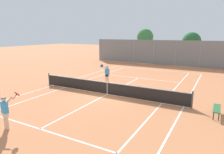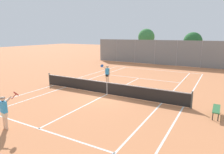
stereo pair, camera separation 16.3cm
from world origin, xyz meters
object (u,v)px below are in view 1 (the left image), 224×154
(loose_tennis_ball_2, at_px, (105,77))
(courtside_bench, at_px, (217,109))
(player_near_side, at_px, (5,111))
(tennis_net, at_px, (107,88))
(player_far_left, at_px, (107,73))
(tree_behind_left, at_px, (145,37))
(tree_behind_right, at_px, (191,42))
(loose_tennis_ball_0, at_px, (103,86))
(loose_tennis_ball_1, at_px, (185,79))

(loose_tennis_ball_2, xyz_separation_m, courtside_bench, (10.62, -5.84, 0.38))
(player_near_side, bearing_deg, loose_tennis_ball_2, 98.90)
(tennis_net, relative_size, courtside_bench, 8.00)
(player_far_left, relative_size, courtside_bench, 1.18)
(loose_tennis_ball_2, distance_m, tree_behind_left, 15.75)
(tree_behind_left, distance_m, tree_behind_right, 7.78)
(player_near_side, height_order, tree_behind_left, tree_behind_left)
(loose_tennis_ball_0, xyz_separation_m, loose_tennis_ball_1, (5.77, 6.27, 0.00))
(loose_tennis_ball_0, relative_size, tree_behind_left, 0.01)
(player_far_left, height_order, loose_tennis_ball_2, player_far_left)
(courtside_bench, xyz_separation_m, tree_behind_right, (-4.10, 19.61, 2.89))
(tennis_net, relative_size, player_near_side, 6.76)
(tennis_net, distance_m, player_far_left, 3.55)
(player_far_left, distance_m, tree_behind_right, 16.89)
(tennis_net, distance_m, player_near_side, 7.28)
(player_near_side, distance_m, loose_tennis_ball_1, 16.23)
(player_far_left, bearing_deg, loose_tennis_ball_1, 39.38)
(loose_tennis_ball_0, distance_m, loose_tennis_ball_2, 3.91)
(loose_tennis_ball_2, distance_m, courtside_bench, 12.13)
(loose_tennis_ball_1, bearing_deg, loose_tennis_ball_2, -159.72)
(tree_behind_left, bearing_deg, tennis_net, -77.84)
(tennis_net, relative_size, player_far_left, 6.76)
(loose_tennis_ball_1, relative_size, loose_tennis_ball_2, 1.00)
(tennis_net, xyz_separation_m, player_near_side, (-1.38, -7.14, 0.42))
(tennis_net, relative_size, loose_tennis_ball_2, 181.82)
(tennis_net, xyz_separation_m, courtside_bench, (7.31, -0.62, -0.10))
(tennis_net, height_order, player_far_left, player_far_left)
(tree_behind_left, bearing_deg, loose_tennis_ball_2, -85.90)
(loose_tennis_ball_0, bearing_deg, loose_tennis_ball_1, 47.34)
(loose_tennis_ball_1, bearing_deg, tree_behind_left, 125.03)
(tennis_net, height_order, player_near_side, player_near_side)
(loose_tennis_ball_1, bearing_deg, player_far_left, -140.62)
(loose_tennis_ball_1, distance_m, courtside_bench, 9.17)
(loose_tennis_ball_2, bearing_deg, player_near_side, -81.10)
(loose_tennis_ball_1, bearing_deg, player_near_side, -110.52)
(courtside_bench, bearing_deg, loose_tennis_ball_0, 164.82)
(loose_tennis_ball_0, xyz_separation_m, loose_tennis_ball_2, (-1.84, 3.45, 0.00))
(player_near_side, distance_m, courtside_bench, 10.87)
(loose_tennis_ball_2, relative_size, courtside_bench, 0.04)
(tree_behind_right, bearing_deg, player_far_left, -107.38)
(player_far_left, relative_size, loose_tennis_ball_2, 26.88)
(loose_tennis_ball_2, relative_size, tree_behind_right, 0.01)
(loose_tennis_ball_1, xyz_separation_m, tree_behind_right, (-1.09, 10.96, 3.27))
(player_near_side, xyz_separation_m, player_far_left, (-0.41, 10.18, 0.00))
(loose_tennis_ball_0, bearing_deg, courtside_bench, -15.18)
(courtside_bench, bearing_deg, player_far_left, 158.08)
(player_far_left, bearing_deg, player_near_side, -87.72)
(tennis_net, distance_m, tree_behind_right, 19.47)
(courtside_bench, bearing_deg, tree_behind_left, 119.07)
(player_near_side, relative_size, courtside_bench, 1.18)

